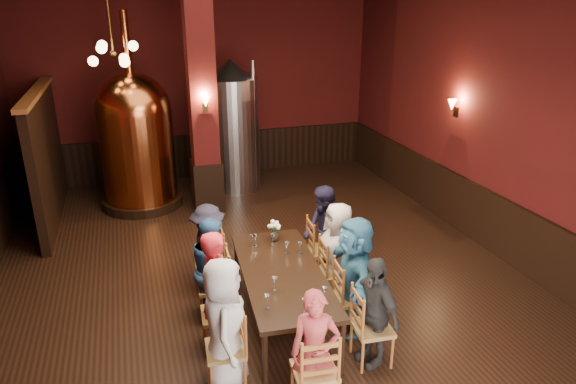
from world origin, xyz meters
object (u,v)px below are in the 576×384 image
object	(u,v)px
person_1	(218,291)
person_0	(224,325)
person_2	(213,269)
rose_vase	(275,228)
copper_kettle	(137,139)
steel_vessel	(232,126)
dining_table	(282,276)

from	to	relation	value
person_1	person_0	bearing A→B (deg)	175.41
person_2	rose_vase	size ratio (longest dim) A/B	4.50
copper_kettle	rose_vase	distance (m)	4.29
person_1	person_2	xyz separation A→B (m)	(0.05, 0.66, -0.06)
person_2	person_1	bearing A→B (deg)	175.73
person_0	person_2	xyz separation A→B (m)	(0.11, 1.33, -0.05)
person_0	rose_vase	distance (m)	2.11
steel_vessel	person_0	bearing A→B (deg)	-102.89
person_1	person_2	distance (m)	0.66
person_2	rose_vase	distance (m)	1.11
dining_table	person_0	xyz separation A→B (m)	(-0.93, -0.93, 0.08)
steel_vessel	person_1	bearing A→B (deg)	-103.86
steel_vessel	rose_vase	bearing A→B (deg)	-94.22
dining_table	steel_vessel	world-z (taller)	steel_vessel
person_1	dining_table	bearing A→B (deg)	-73.37
person_2	steel_vessel	size ratio (longest dim) A/B	0.50
dining_table	rose_vase	bearing A→B (deg)	84.38
steel_vessel	copper_kettle	bearing A→B (deg)	-167.71
person_2	person_0	bearing A→B (deg)	175.73
copper_kettle	person_1	bearing A→B (deg)	-82.46
copper_kettle	rose_vase	size ratio (longest dim) A/B	12.03
rose_vase	person_2	bearing A→B (deg)	-154.29
dining_table	steel_vessel	distance (m)	5.30
copper_kettle	person_0	bearing A→B (deg)	-83.88
dining_table	person_1	bearing A→B (deg)	-158.78
rose_vase	person_1	bearing A→B (deg)	-132.44
dining_table	person_1	xyz separation A→B (m)	(-0.87, -0.26, 0.09)
copper_kettle	steel_vessel	distance (m)	2.07
person_0	copper_kettle	distance (m)	5.78
person_0	person_1	bearing A→B (deg)	6.03
person_0	steel_vessel	xyz separation A→B (m)	(1.41, 6.15, 0.65)
copper_kettle	steel_vessel	world-z (taller)	copper_kettle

